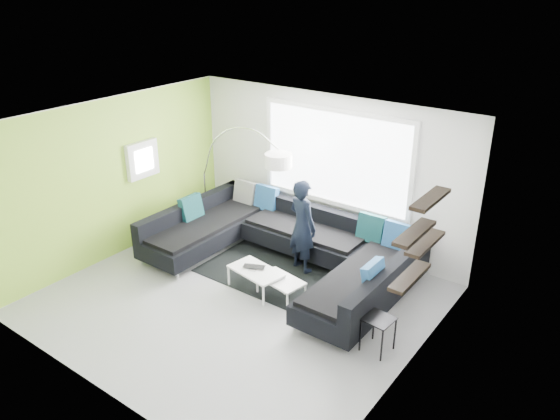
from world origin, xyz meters
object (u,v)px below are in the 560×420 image
Objects in this scene: sectional_sofa at (278,250)px; side_table at (378,334)px; coffee_table at (268,283)px; laptop at (253,268)px; person at (302,226)px; arc_lamp at (204,174)px.

sectional_sofa is 2.49m from side_table.
side_table is (2.03, -0.25, 0.07)m from coffee_table.
sectional_sofa is 0.70m from laptop.
person is 3.96× the size of laptop.
coffee_table is at bearing -14.06° from laptop.
person is (-0.01, 0.95, 0.63)m from coffee_table.
side_table is at bearing -21.05° from sectional_sofa.
side_table reaches higher than laptop.
sectional_sofa reaches higher than laptop.
coffee_table is 2.23× the size of side_table.
side_table is 0.31× the size of person.
arc_lamp is at bearing 164.52° from sectional_sofa.
person reaches higher than sectional_sofa.
arc_lamp is at bearing 161.49° from side_table.
laptop is (-2.29, 0.21, 0.13)m from side_table.
arc_lamp reaches higher than person.
laptop is at bearing 174.88° from side_table.
person is 1.12m from laptop.
laptop is (2.27, -1.32, -0.71)m from arc_lamp.
coffee_table is at bearing 107.23° from person.
arc_lamp is at bearing 163.02° from coffee_table.
side_table is 2.31m from laptop.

